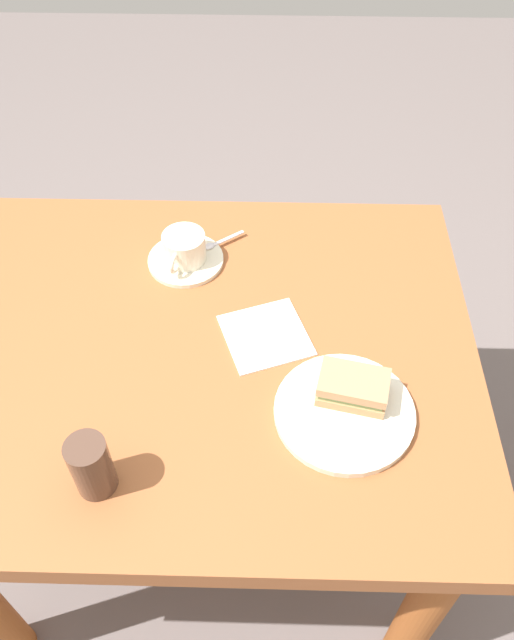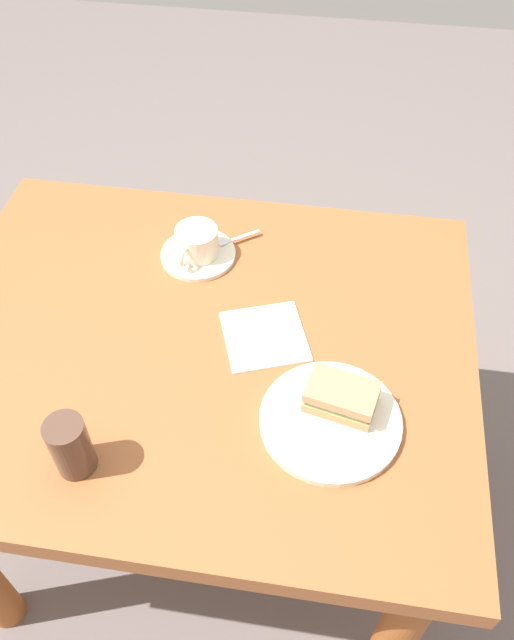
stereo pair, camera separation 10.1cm
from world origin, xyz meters
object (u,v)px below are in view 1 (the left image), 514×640
(sandwich_plate, at_px, (344,412))
(drinking_glass, at_px, (91,466))
(dining_table, at_px, (203,383))
(napkin, at_px, (266,335))
(coffee_cup, at_px, (184,247))
(spoon, at_px, (218,243))
(coffee_saucer, at_px, (186,260))
(sandwich_front, at_px, (353,387))

(sandwich_plate, relative_size, drinking_glass, 2.13)
(dining_table, height_order, napkin, napkin)
(coffee_cup, bearing_deg, dining_table, -78.13)
(dining_table, distance_m, sandwich_plate, 0.33)
(sandwich_plate, relative_size, coffee_cup, 2.11)
(coffee_cup, height_order, spoon, coffee_cup)
(dining_table, height_order, spoon, spoon)
(napkin, relative_size, drinking_glass, 1.32)
(dining_table, distance_m, spoon, 0.30)
(dining_table, height_order, coffee_saucer, coffee_saucer)
(coffee_cup, bearing_deg, spoon, 36.71)
(dining_table, xyz_separation_m, napkin, (0.12, 0.03, 0.12))
(coffee_cup, bearing_deg, sandwich_front, -46.44)
(dining_table, relative_size, coffee_saucer, 6.57)
(drinking_glass, bearing_deg, dining_table, 64.42)
(sandwich_plate, height_order, coffee_cup, coffee_cup)
(sandwich_plate, bearing_deg, dining_table, 150.88)
(sandwich_plate, bearing_deg, sandwich_front, 65.52)
(dining_table, xyz_separation_m, sandwich_plate, (0.26, -0.15, 0.13))
(sandwich_plate, xyz_separation_m, coffee_cup, (-0.31, 0.37, 0.04))
(spoon, height_order, napkin, spoon)
(sandwich_front, distance_m, napkin, 0.21)
(sandwich_front, height_order, drinking_glass, drinking_glass)
(sandwich_front, relative_size, coffee_cup, 1.14)
(coffee_saucer, xyz_separation_m, napkin, (0.17, -0.20, -0.00))
(sandwich_plate, bearing_deg, coffee_saucer, 129.78)
(coffee_cup, relative_size, spoon, 1.32)
(sandwich_front, xyz_separation_m, spoon, (-0.26, 0.39, -0.03))
(sandwich_plate, height_order, spoon, spoon)
(sandwich_plate, xyz_separation_m, coffee_saucer, (-0.31, 0.37, -0.00))
(coffee_saucer, distance_m, drinking_glass, 0.52)
(dining_table, bearing_deg, coffee_saucer, 101.68)
(napkin, bearing_deg, sandwich_plate, -51.31)
(dining_table, height_order, drinking_glass, drinking_glass)
(sandwich_plate, relative_size, sandwich_front, 1.84)
(sandwich_plate, relative_size, napkin, 1.61)
(dining_table, bearing_deg, spoon, 86.25)
(sandwich_front, bearing_deg, sandwich_plate, -114.48)
(napkin, bearing_deg, coffee_saucer, 130.69)
(dining_table, relative_size, coffee_cup, 9.07)
(sandwich_front, bearing_deg, dining_table, 157.14)
(sandwich_front, distance_m, coffee_cup, 0.47)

